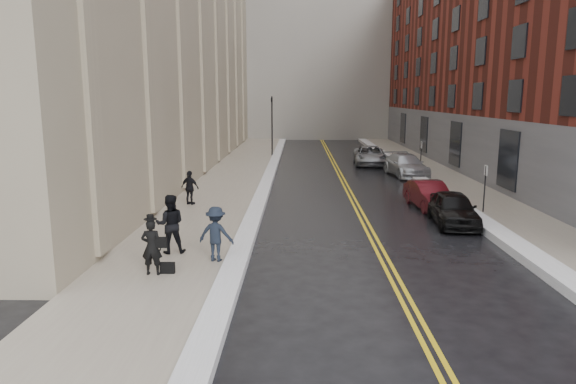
{
  "coord_description": "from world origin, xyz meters",
  "views": [
    {
      "loc": [
        -0.28,
        -14.36,
        5.17
      ],
      "look_at": [
        -0.69,
        4.81,
        1.6
      ],
      "focal_mm": 32.0,
      "sensor_mm": 36.0,
      "label": 1
    }
  ],
  "objects_px": {
    "car_black": "(453,209)",
    "pedestrian_main": "(152,247)",
    "pedestrian_a": "(170,224)",
    "pedestrian_c": "(190,188)",
    "car_silver_near": "(406,165)",
    "pedestrian_b": "(216,234)",
    "car_silver_far": "(370,155)",
    "car_maroon": "(429,195)"
  },
  "relations": [
    {
      "from": "car_black",
      "to": "car_silver_near",
      "type": "distance_m",
      "value": 13.22
    },
    {
      "from": "car_black",
      "to": "car_silver_near",
      "type": "xyz_separation_m",
      "value": [
        0.78,
        13.2,
        0.04
      ]
    },
    {
      "from": "car_silver_far",
      "to": "pedestrian_b",
      "type": "height_order",
      "value": "pedestrian_b"
    },
    {
      "from": "car_silver_far",
      "to": "pedestrian_a",
      "type": "xyz_separation_m",
      "value": [
        -9.64,
        -23.37,
        0.4
      ]
    },
    {
      "from": "car_silver_far",
      "to": "pedestrian_main",
      "type": "distance_m",
      "value": 27.23
    },
    {
      "from": "car_silver_far",
      "to": "pedestrian_c",
      "type": "distance_m",
      "value": 19.01
    },
    {
      "from": "car_black",
      "to": "pedestrian_a",
      "type": "height_order",
      "value": "pedestrian_a"
    },
    {
      "from": "car_silver_far",
      "to": "pedestrian_a",
      "type": "height_order",
      "value": "pedestrian_a"
    },
    {
      "from": "car_silver_near",
      "to": "pedestrian_c",
      "type": "bearing_deg",
      "value": -147.55
    },
    {
      "from": "car_silver_near",
      "to": "car_silver_far",
      "type": "distance_m",
      "value": 5.89
    },
    {
      "from": "pedestrian_main",
      "to": "pedestrian_c",
      "type": "height_order",
      "value": "pedestrian_main"
    },
    {
      "from": "car_maroon",
      "to": "car_silver_near",
      "type": "height_order",
      "value": "car_silver_near"
    },
    {
      "from": "car_silver_near",
      "to": "pedestrian_a",
      "type": "xyz_separation_m",
      "value": [
        -11.24,
        -17.71,
        0.4
      ]
    },
    {
      "from": "pedestrian_b",
      "to": "pedestrian_c",
      "type": "distance_m",
      "value": 8.77
    },
    {
      "from": "car_silver_near",
      "to": "pedestrian_main",
      "type": "height_order",
      "value": "pedestrian_main"
    },
    {
      "from": "car_maroon",
      "to": "pedestrian_a",
      "type": "bearing_deg",
      "value": -149.28
    },
    {
      "from": "pedestrian_c",
      "to": "pedestrian_main",
      "type": "bearing_deg",
      "value": 118.3
    },
    {
      "from": "car_silver_near",
      "to": "pedestrian_b",
      "type": "xyz_separation_m",
      "value": [
        -9.63,
        -18.5,
        0.29
      ]
    },
    {
      "from": "car_silver_near",
      "to": "pedestrian_b",
      "type": "distance_m",
      "value": 20.86
    },
    {
      "from": "car_maroon",
      "to": "car_black",
      "type": "bearing_deg",
      "value": -92.5
    },
    {
      "from": "car_silver_near",
      "to": "pedestrian_b",
      "type": "height_order",
      "value": "pedestrian_b"
    },
    {
      "from": "car_maroon",
      "to": "car_silver_near",
      "type": "distance_m",
      "value": 10.09
    },
    {
      "from": "pedestrian_b",
      "to": "car_silver_far",
      "type": "bearing_deg",
      "value": -97.17
    },
    {
      "from": "pedestrian_main",
      "to": "pedestrian_b",
      "type": "xyz_separation_m",
      "value": [
        1.63,
        1.29,
        0.04
      ]
    },
    {
      "from": "pedestrian_a",
      "to": "pedestrian_b",
      "type": "relative_size",
      "value": 1.13
    },
    {
      "from": "car_silver_far",
      "to": "pedestrian_main",
      "type": "bearing_deg",
      "value": -107.39
    },
    {
      "from": "pedestrian_c",
      "to": "car_silver_far",
      "type": "bearing_deg",
      "value": -101.13
    },
    {
      "from": "car_maroon",
      "to": "car_silver_near",
      "type": "relative_size",
      "value": 0.78
    },
    {
      "from": "pedestrian_a",
      "to": "pedestrian_b",
      "type": "xyz_separation_m",
      "value": [
        1.61,
        -0.79,
        -0.11
      ]
    },
    {
      "from": "pedestrian_a",
      "to": "pedestrian_c",
      "type": "relative_size",
      "value": 1.2
    },
    {
      "from": "car_silver_far",
      "to": "pedestrian_c",
      "type": "xyz_separation_m",
      "value": [
        -10.6,
        -15.78,
        0.24
      ]
    },
    {
      "from": "car_black",
      "to": "pedestrian_main",
      "type": "height_order",
      "value": "pedestrian_main"
    },
    {
      "from": "pedestrian_b",
      "to": "pedestrian_c",
      "type": "height_order",
      "value": "pedestrian_b"
    },
    {
      "from": "pedestrian_main",
      "to": "pedestrian_a",
      "type": "relative_size",
      "value": 0.84
    },
    {
      "from": "pedestrian_a",
      "to": "car_black",
      "type": "bearing_deg",
      "value": -167.22
    },
    {
      "from": "pedestrian_main",
      "to": "pedestrian_b",
      "type": "bearing_deg",
      "value": -141.4
    },
    {
      "from": "pedestrian_b",
      "to": "car_black",
      "type": "bearing_deg",
      "value": -137.85
    },
    {
      "from": "car_black",
      "to": "car_silver_near",
      "type": "bearing_deg",
      "value": 90.5
    },
    {
      "from": "car_black",
      "to": "car_maroon",
      "type": "xyz_separation_m",
      "value": [
        -0.19,
        3.15,
        -0.04
      ]
    },
    {
      "from": "car_silver_near",
      "to": "pedestrian_a",
      "type": "height_order",
      "value": "pedestrian_a"
    },
    {
      "from": "car_silver_far",
      "to": "pedestrian_c",
      "type": "height_order",
      "value": "pedestrian_c"
    },
    {
      "from": "car_silver_near",
      "to": "pedestrian_b",
      "type": "relative_size",
      "value": 2.89
    }
  ]
}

